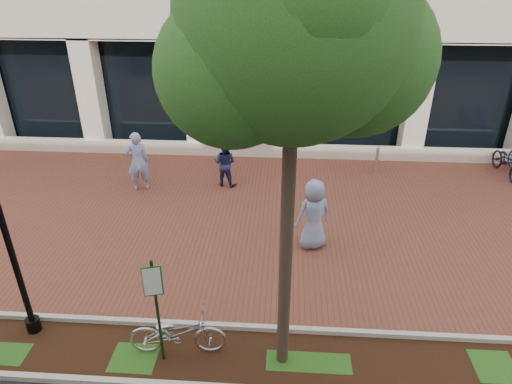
# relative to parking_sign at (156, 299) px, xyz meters

# --- Properties ---
(ground) EXTENTS (120.00, 120.00, 0.00)m
(ground) POSITION_rel_parking_sign_xyz_m (0.88, 5.38, -1.48)
(ground) COLOR black
(ground) RESTS_ON ground
(brick_plaza) EXTENTS (40.00, 9.00, 0.01)m
(brick_plaza) POSITION_rel_parking_sign_xyz_m (0.88, 5.38, -1.48)
(brick_plaza) COLOR brown
(brick_plaza) RESTS_ON ground
(planting_strip) EXTENTS (40.00, 1.50, 0.01)m
(planting_strip) POSITION_rel_parking_sign_xyz_m (0.88, 0.13, -1.48)
(planting_strip) COLOR black
(planting_strip) RESTS_ON ground
(curb_plaza_side) EXTENTS (40.00, 0.12, 0.12)m
(curb_plaza_side) POSITION_rel_parking_sign_xyz_m (0.88, 0.88, -1.42)
(curb_plaza_side) COLOR #B3B2A8
(curb_plaza_side) RESTS_ON ground
(parking_sign) EXTENTS (0.34, 0.07, 2.32)m
(parking_sign) POSITION_rel_parking_sign_xyz_m (0.00, 0.00, 0.00)
(parking_sign) COLOR #133515
(parking_sign) RESTS_ON ground
(lamppost) EXTENTS (0.36, 0.36, 4.77)m
(lamppost) POSITION_rel_parking_sign_xyz_m (-2.83, 0.58, 1.20)
(lamppost) COLOR black
(lamppost) RESTS_ON ground
(street_tree) EXTENTS (3.81, 3.17, 7.65)m
(street_tree) POSITION_rel_parking_sign_xyz_m (2.30, 0.18, 4.37)
(street_tree) COLOR #493729
(street_tree) RESTS_ON ground
(locked_bicycle) EXTENTS (1.90, 0.79, 0.98)m
(locked_bicycle) POSITION_rel_parking_sign_xyz_m (0.25, 0.23, -0.99)
(locked_bicycle) COLOR #AFB0B3
(locked_bicycle) RESTS_ON ground
(pedestrian_left) EXTENTS (0.83, 0.68, 1.97)m
(pedestrian_left) POSITION_rel_parking_sign_xyz_m (-2.47, 6.92, -0.50)
(pedestrian_left) COLOR #8B9BD0
(pedestrian_left) RESTS_ON ground
(pedestrian_mid) EXTENTS (0.90, 0.77, 1.58)m
(pedestrian_mid) POSITION_rel_parking_sign_xyz_m (0.25, 7.40, -0.69)
(pedestrian_mid) COLOR #1E244C
(pedestrian_mid) RESTS_ON ground
(pedestrian_right) EXTENTS (1.10, 0.93, 1.91)m
(pedestrian_right) POSITION_rel_parking_sign_xyz_m (2.97, 4.02, -0.53)
(pedestrian_right) COLOR #7E8EBC
(pedestrian_right) RESTS_ON ground
(bollard) EXTENTS (0.12, 0.12, 0.99)m
(bollard) POSITION_rel_parking_sign_xyz_m (5.39, 8.70, -0.98)
(bollard) COLOR silver
(bollard) RESTS_ON ground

